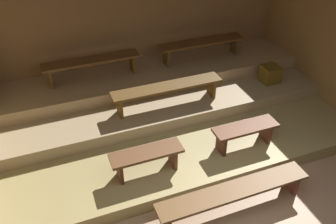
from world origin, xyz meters
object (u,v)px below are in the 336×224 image
Objects in this scene: bench_lower_left at (147,157)px; bench_upper_right at (202,44)px; bench_floor_center at (234,193)px; bench_lower_right at (245,131)px; bench_middle_center at (167,89)px; bench_upper_left at (92,63)px; wooden_crate_middle at (270,74)px.

bench_upper_right reaches higher than bench_lower_left.
bench_floor_center is 2.08× the size of bench_lower_right.
bench_middle_center reaches higher than bench_lower_right.
bench_upper_left is at bearing 180.00° from bench_upper_right.
wooden_crate_middle is at bearing 43.96° from bench_lower_right.
bench_lower_left is 2.30m from bench_upper_left.
bench_floor_center is 1.25× the size of bench_upper_left.
bench_lower_left is (-0.93, 0.89, 0.20)m from bench_floor_center.
bench_upper_right is (1.12, 1.01, 0.22)m from bench_middle_center.
bench_middle_center reaches higher than wooden_crate_middle.
bench_upper_right is at bearing 82.52° from bench_lower_right.
wooden_crate_middle is (3.24, -0.96, -0.38)m from bench_upper_left.
bench_lower_left is 2.98m from bench_upper_right.
bench_lower_left and bench_lower_right have the same top height.
bench_upper_right is (0.29, 2.23, 0.47)m from bench_lower_right.
bench_upper_left is at bearing 163.53° from wooden_crate_middle.
bench_lower_right is at bearing -136.04° from wooden_crate_middle.
bench_upper_right is at bearing 72.54° from bench_floor_center.
bench_lower_left is 3.22× the size of wooden_crate_middle.
wooden_crate_middle is at bearing 47.13° from bench_floor_center.
bench_middle_center is (-0.14, 2.12, 0.45)m from bench_floor_center.
bench_lower_left is at bearing -130.64° from bench_upper_right.
wooden_crate_middle is at bearing -16.47° from bench_upper_left.
bench_lower_left is at bearing -122.85° from bench_middle_center.
bench_lower_left is 0.60× the size of bench_upper_left.
bench_lower_right is 0.60× the size of bench_upper_right.
bench_upper_left reaches higher than bench_middle_center.
bench_floor_center is 6.72× the size of wooden_crate_middle.
bench_middle_center is at bearing 93.78° from bench_floor_center.
bench_upper_right is at bearing 137.08° from wooden_crate_middle.
wooden_crate_middle is at bearing -42.92° from bench_upper_right.
bench_lower_right is 1.50m from bench_middle_center.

